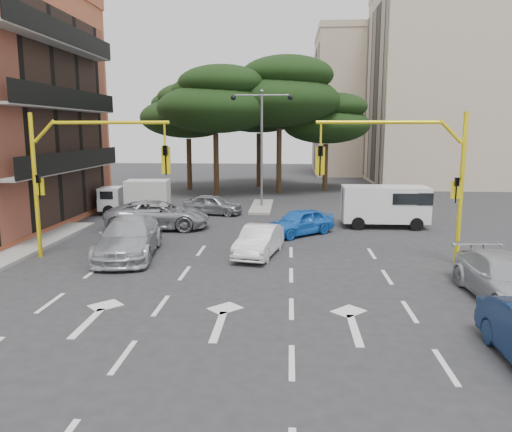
{
  "coord_description": "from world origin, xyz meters",
  "views": [
    {
      "loc": [
        1.9,
        -17.86,
        5.35
      ],
      "look_at": [
        0.46,
        3.51,
        1.6
      ],
      "focal_mm": 35.0,
      "sensor_mm": 36.0,
      "label": 1
    }
  ],
  "objects_px": {
    "signal_mast_left": "(76,165)",
    "car_white_hatch": "(259,241)",
    "box_truck_a": "(135,197)",
    "car_silver_cross_b": "(213,205)",
    "van_white": "(384,206)",
    "car_blue_compact": "(299,222)",
    "street_lamp_center": "(262,128)",
    "signal_mast_right": "(416,167)",
    "car_silver_parked": "(505,279)",
    "car_silver_cross_a": "(158,215)",
    "car_silver_wagon": "(129,237)"
  },
  "relations": [
    {
      "from": "car_white_hatch",
      "to": "box_truck_a",
      "type": "bearing_deg",
      "value": 141.7
    },
    {
      "from": "car_blue_compact",
      "to": "car_silver_wagon",
      "type": "relative_size",
      "value": 0.7
    },
    {
      "from": "signal_mast_left",
      "to": "car_silver_parked",
      "type": "bearing_deg",
      "value": -15.39
    },
    {
      "from": "signal_mast_left",
      "to": "car_silver_parked",
      "type": "height_order",
      "value": "signal_mast_left"
    },
    {
      "from": "signal_mast_right",
      "to": "car_silver_cross_b",
      "type": "height_order",
      "value": "signal_mast_right"
    },
    {
      "from": "signal_mast_right",
      "to": "van_white",
      "type": "relative_size",
      "value": 1.3
    },
    {
      "from": "signal_mast_left",
      "to": "car_silver_parked",
      "type": "distance_m",
      "value": 16.39
    },
    {
      "from": "car_silver_cross_a",
      "to": "van_white",
      "type": "relative_size",
      "value": 1.2
    },
    {
      "from": "car_white_hatch",
      "to": "car_silver_wagon",
      "type": "relative_size",
      "value": 0.69
    },
    {
      "from": "box_truck_a",
      "to": "car_white_hatch",
      "type": "bearing_deg",
      "value": -145.35
    },
    {
      "from": "street_lamp_center",
      "to": "car_white_hatch",
      "type": "height_order",
      "value": "street_lamp_center"
    },
    {
      "from": "signal_mast_right",
      "to": "van_white",
      "type": "xyz_separation_m",
      "value": [
        0.33,
        7.66,
        -2.73
      ]
    },
    {
      "from": "car_silver_cross_b",
      "to": "street_lamp_center",
      "type": "bearing_deg",
      "value": -32.76
    },
    {
      "from": "signal_mast_left",
      "to": "van_white",
      "type": "bearing_deg",
      "value": 28.78
    },
    {
      "from": "car_white_hatch",
      "to": "car_silver_cross_b",
      "type": "relative_size",
      "value": 1.04
    },
    {
      "from": "car_silver_parked",
      "to": "van_white",
      "type": "relative_size",
      "value": 1.06
    },
    {
      "from": "car_blue_compact",
      "to": "car_silver_cross_b",
      "type": "bearing_deg",
      "value": -179.6
    },
    {
      "from": "car_silver_cross_a",
      "to": "van_white",
      "type": "bearing_deg",
      "value": -87.95
    },
    {
      "from": "car_white_hatch",
      "to": "van_white",
      "type": "relative_size",
      "value": 0.85
    },
    {
      "from": "car_silver_wagon",
      "to": "signal_mast_left",
      "type": "bearing_deg",
      "value": -175.6
    },
    {
      "from": "car_white_hatch",
      "to": "signal_mast_right",
      "type": "bearing_deg",
      "value": 3.7
    },
    {
      "from": "car_white_hatch",
      "to": "car_blue_compact",
      "type": "distance_m",
      "value": 4.73
    },
    {
      "from": "car_white_hatch",
      "to": "car_silver_parked",
      "type": "relative_size",
      "value": 0.8
    },
    {
      "from": "signal_mast_left",
      "to": "car_white_hatch",
      "type": "xyz_separation_m",
      "value": [
        7.44,
        0.84,
        -3.24
      ]
    },
    {
      "from": "car_silver_wagon",
      "to": "van_white",
      "type": "xyz_separation_m",
      "value": [
        12.0,
        7.25,
        0.33
      ]
    },
    {
      "from": "box_truck_a",
      "to": "car_silver_wagon",
      "type": "bearing_deg",
      "value": -169.72
    },
    {
      "from": "street_lamp_center",
      "to": "box_truck_a",
      "type": "xyz_separation_m",
      "value": [
        -7.84,
        -3.16,
        -4.34
      ]
    },
    {
      "from": "car_silver_cross_a",
      "to": "car_silver_cross_b",
      "type": "relative_size",
      "value": 1.48
    },
    {
      "from": "car_silver_cross_a",
      "to": "box_truck_a",
      "type": "relative_size",
      "value": 1.25
    },
    {
      "from": "car_silver_cross_a",
      "to": "car_silver_parked",
      "type": "relative_size",
      "value": 1.13
    },
    {
      "from": "signal_mast_left",
      "to": "car_white_hatch",
      "type": "distance_m",
      "value": 8.16
    },
    {
      "from": "car_white_hatch",
      "to": "car_silver_wagon",
      "type": "bearing_deg",
      "value": -164.02
    },
    {
      "from": "car_silver_cross_a",
      "to": "box_truck_a",
      "type": "distance_m",
      "value": 5.29
    },
    {
      "from": "signal_mast_right",
      "to": "signal_mast_left",
      "type": "distance_m",
      "value": 13.61
    },
    {
      "from": "box_truck_a",
      "to": "signal_mast_left",
      "type": "bearing_deg",
      "value": 179.85
    },
    {
      "from": "signal_mast_left",
      "to": "van_white",
      "type": "distance_m",
      "value": 16.13
    },
    {
      "from": "car_blue_compact",
      "to": "car_white_hatch",
      "type": "bearing_deg",
      "value": -64.63
    },
    {
      "from": "car_silver_parked",
      "to": "car_blue_compact",
      "type": "bearing_deg",
      "value": 120.89
    },
    {
      "from": "car_white_hatch",
      "to": "car_silver_cross_b",
      "type": "xyz_separation_m",
      "value": [
        -3.55,
        10.17,
        -0.01
      ]
    },
    {
      "from": "signal_mast_left",
      "to": "car_silver_cross_a",
      "type": "bearing_deg",
      "value": 75.58
    },
    {
      "from": "signal_mast_right",
      "to": "box_truck_a",
      "type": "distance_m",
      "value": 18.44
    },
    {
      "from": "car_white_hatch",
      "to": "car_silver_parked",
      "type": "distance_m",
      "value": 9.55
    },
    {
      "from": "car_white_hatch",
      "to": "car_blue_compact",
      "type": "height_order",
      "value": "car_blue_compact"
    },
    {
      "from": "car_silver_cross_a",
      "to": "box_truck_a",
      "type": "bearing_deg",
      "value": 25.82
    },
    {
      "from": "signal_mast_left",
      "to": "car_blue_compact",
      "type": "distance_m",
      "value": 11.08
    },
    {
      "from": "van_white",
      "to": "car_silver_cross_b",
      "type": "bearing_deg",
      "value": -108.29
    },
    {
      "from": "signal_mast_right",
      "to": "street_lamp_center",
      "type": "bearing_deg",
      "value": 115.91
    },
    {
      "from": "street_lamp_center",
      "to": "van_white",
      "type": "xyz_separation_m",
      "value": [
        7.13,
        -6.35,
        -4.28
      ]
    },
    {
      "from": "signal_mast_right",
      "to": "car_white_hatch",
      "type": "distance_m",
      "value": 7.02
    },
    {
      "from": "signal_mast_left",
      "to": "street_lamp_center",
      "type": "distance_m",
      "value": 15.65
    }
  ]
}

